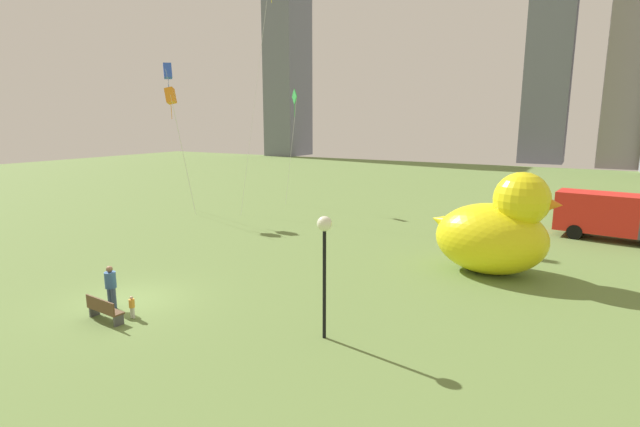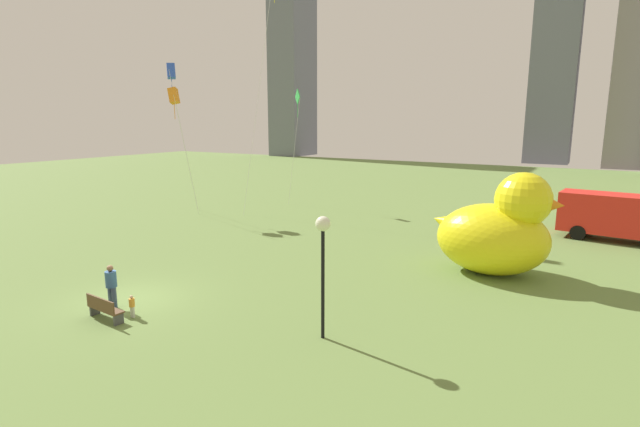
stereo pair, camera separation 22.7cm
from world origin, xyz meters
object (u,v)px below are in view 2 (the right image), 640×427
kite_orange (174,96)px  box_truck (614,217)px  park_bench (104,308)px  person_adult (111,284)px  person_child (132,305)px  giant_inflatable_duck (497,231)px  kite_blue (171,72)px  kite_green (297,101)px  lamppost (323,243)px

kite_orange → box_truck: bearing=14.8°
park_bench → person_adult: person_adult is taller
park_bench → kite_orange: kite_orange is taller
person_child → giant_inflatable_duck: 16.27m
park_bench → person_child: 0.97m
park_bench → kite_blue: bearing=129.7°
kite_green → person_adult: bearing=-74.6°
person_child → box_truck: size_ratio=0.13×
kite_green → box_truck: bearing=-2.5°
person_adult → giant_inflatable_duck: bearing=44.6°
person_child → kite_green: 26.20m
person_adult → box_truck: box_truck is taller
giant_inflatable_duck → park_bench: bearing=-131.3°
person_child → kite_blue: (-14.76, 16.26, 10.42)m
person_adult → giant_inflatable_duck: giant_inflatable_duck is taller
park_bench → kite_green: bearing=106.6°
person_adult → kite_green: kite_green is taller
giant_inflatable_duck → kite_blue: kite_blue is taller
person_adult → giant_inflatable_duck: (12.11, 11.94, 1.15)m
box_truck → kite_orange: 30.71m
person_child → kite_blue: 24.31m
person_child → giant_inflatable_duck: (10.65, 12.18, 1.63)m
person_child → giant_inflatable_duck: size_ratio=0.14×
box_truck → kite_orange: kite_orange is taller
person_adult → kite_blue: bearing=129.7°
lamppost → kite_green: bearing=124.8°
lamppost → person_child: bearing=-163.2°
giant_inflatable_duck → kite_green: (-18.55, 11.36, 6.72)m
park_bench → person_child: size_ratio=2.02×
giant_inflatable_duck → kite_green: 22.77m
person_adult → kite_green: bearing=105.4°
kite_green → kite_blue: bearing=-133.3°
person_child → kite_green: bearing=108.5°
kite_blue → box_truck: bearing=11.7°
park_bench → giant_inflatable_duck: giant_inflatable_duck is taller
person_adult → person_child: size_ratio=2.02×
park_bench → lamppost: (7.65, 2.81, 2.84)m
giant_inflatable_duck → person_adult: bearing=-135.4°
person_adult → box_truck: bearing=52.6°
box_truck → kite_green: 24.64m
giant_inflatable_duck → lamppost: bearing=-110.0°
box_truck → kite_green: bearing=177.5°
box_truck → kite_orange: bearing=-165.2°
person_adult → kite_orange: kite_orange is taller
lamppost → box_truck: size_ratio=0.64×
kite_orange → kite_green: size_ratio=0.99×
kite_blue → person_adult: bearing=-50.3°
person_adult → box_truck: size_ratio=0.26×
person_adult → person_child: bearing=-9.4°
person_child → kite_orange: size_ratio=0.09×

